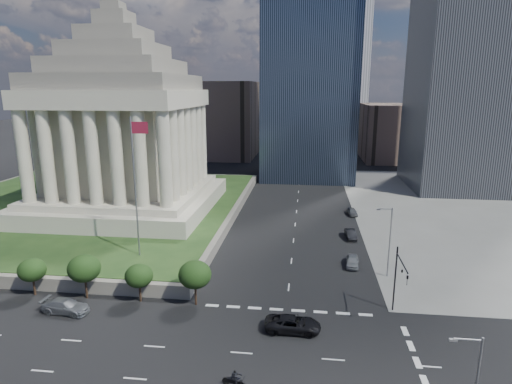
# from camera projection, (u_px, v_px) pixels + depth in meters

# --- Properties ---
(ground) EXTENTS (500.00, 500.00, 0.00)m
(ground) POSITION_uv_depth(u_px,v_px,m) (301.00, 172.00, 133.65)
(ground) COLOR black
(ground) RESTS_ON ground
(plaza_terrace) EXTENTS (66.00, 70.00, 1.80)m
(plaza_terrace) POSITION_uv_depth(u_px,v_px,m) (83.00, 208.00, 90.46)
(plaza_terrace) COLOR #635E55
(plaza_terrace) RESTS_ON ground
(plaza_lawn) EXTENTS (64.00, 68.00, 0.10)m
(plaza_lawn) POSITION_uv_depth(u_px,v_px,m) (82.00, 204.00, 90.24)
(plaza_lawn) COLOR #1F3A18
(plaza_lawn) RESTS_ON plaza_terrace
(war_memorial) EXTENTS (34.00, 34.00, 39.00)m
(war_memorial) POSITION_uv_depth(u_px,v_px,m) (121.00, 111.00, 82.40)
(war_memorial) COLOR #ADA891
(war_memorial) RESTS_ON plaza_lawn
(flagpole) EXTENTS (2.52, 0.24, 20.00)m
(flagpole) POSITION_uv_depth(u_px,v_px,m) (136.00, 180.00, 59.79)
(flagpole) COLOR slate
(flagpole) RESTS_ON plaza_lawn
(tree_row) EXTENTS (53.00, 4.00, 6.00)m
(tree_row) POSITION_uv_depth(u_px,v_px,m) (7.00, 272.00, 54.13)
(tree_row) COLOR black
(tree_row) RESTS_ON ground
(midrise_glass) EXTENTS (26.00, 26.00, 60.00)m
(midrise_glass) POSITION_uv_depth(u_px,v_px,m) (310.00, 72.00, 121.51)
(midrise_glass) COLOR black
(midrise_glass) RESTS_ON ground
(building_filler_ne) EXTENTS (20.00, 30.00, 20.00)m
(building_filler_ne) POSITION_uv_depth(u_px,v_px,m) (390.00, 132.00, 156.49)
(building_filler_ne) COLOR brown
(building_filler_ne) RESTS_ON ground
(building_filler_nw) EXTENTS (24.00, 30.00, 28.00)m
(building_filler_nw) POSITION_uv_depth(u_px,v_px,m) (224.00, 120.00, 162.79)
(building_filler_nw) COLOR brown
(building_filler_nw) RESTS_ON ground
(traffic_signal_ne) EXTENTS (0.30, 5.74, 8.00)m
(traffic_signal_ne) POSITION_uv_depth(u_px,v_px,m) (399.00, 276.00, 47.70)
(traffic_signal_ne) COLOR black
(traffic_signal_ne) RESTS_ON ground
(street_lamp_north) EXTENTS (2.13, 0.22, 10.00)m
(street_lamp_north) POSITION_uv_depth(u_px,v_px,m) (389.00, 238.00, 58.41)
(street_lamp_north) COLOR slate
(street_lamp_north) RESTS_ON ground
(pickup_truck) EXTENTS (6.06, 2.81, 1.68)m
(pickup_truck) POSITION_uv_depth(u_px,v_px,m) (293.00, 324.00, 46.13)
(pickup_truck) COLOR black
(pickup_truck) RESTS_ON ground
(suv_grey) EXTENTS (2.79, 5.83, 1.64)m
(suv_grey) POSITION_uv_depth(u_px,v_px,m) (66.00, 306.00, 49.91)
(suv_grey) COLOR slate
(suv_grey) RESTS_ON ground
(parked_sedan_near) EXTENTS (2.29, 4.69, 1.54)m
(parked_sedan_near) POSITION_uv_depth(u_px,v_px,m) (352.00, 261.00, 63.05)
(parked_sedan_near) COLOR gray
(parked_sedan_near) RESTS_ON ground
(parked_sedan_mid) EXTENTS (4.72, 1.93, 1.52)m
(parked_sedan_mid) POSITION_uv_depth(u_px,v_px,m) (351.00, 234.00, 74.74)
(parked_sedan_mid) COLOR black
(parked_sedan_mid) RESTS_ON ground
(parked_sedan_far) EXTENTS (4.46, 2.23, 1.46)m
(parked_sedan_far) POSITION_uv_depth(u_px,v_px,m) (352.00, 212.00, 88.50)
(parked_sedan_far) COLOR #4E5054
(parked_sedan_far) RESTS_ON ground
(motorcycle_trail) EXTENTS (2.35, 1.17, 1.69)m
(motorcycle_trail) POSITION_uv_depth(u_px,v_px,m) (234.00, 378.00, 37.48)
(motorcycle_trail) COLOR black
(motorcycle_trail) RESTS_ON ground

